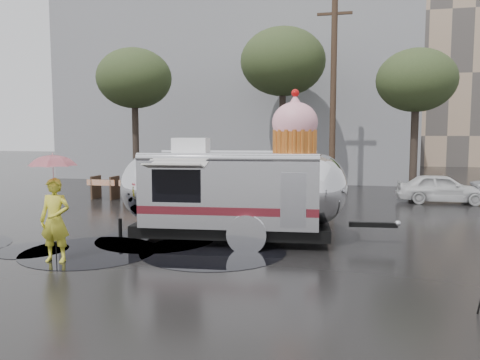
# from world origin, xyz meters

# --- Properties ---
(ground) EXTENTS (120.00, 120.00, 0.00)m
(ground) POSITION_xyz_m (0.00, 0.00, 0.00)
(ground) COLOR black
(ground) RESTS_ON ground
(puddles) EXTENTS (9.88, 5.35, 0.01)m
(puddles) POSITION_xyz_m (-2.88, 1.86, 0.01)
(puddles) COLOR black
(puddles) RESTS_ON ground
(grey_building) EXTENTS (22.00, 12.00, 13.00)m
(grey_building) POSITION_xyz_m (-4.00, 24.00, 6.50)
(grey_building) COLOR gray
(grey_building) RESTS_ON ground
(utility_pole) EXTENTS (1.60, 0.28, 9.00)m
(utility_pole) POSITION_xyz_m (2.50, 14.00, 4.62)
(utility_pole) COLOR #473323
(utility_pole) RESTS_ON ground
(tree_left) EXTENTS (3.64, 3.64, 6.95)m
(tree_left) POSITION_xyz_m (-7.00, 13.00, 5.48)
(tree_left) COLOR #382D26
(tree_left) RESTS_ON ground
(tree_mid) EXTENTS (4.20, 4.20, 8.03)m
(tree_mid) POSITION_xyz_m (0.00, 15.00, 6.34)
(tree_mid) COLOR #382D26
(tree_mid) RESTS_ON ground
(tree_right) EXTENTS (3.36, 3.36, 6.42)m
(tree_right) POSITION_xyz_m (6.00, 13.00, 5.06)
(tree_right) COLOR #382D26
(tree_right) RESTS_ON ground
(barricade_row) EXTENTS (4.30, 0.80, 1.00)m
(barricade_row) POSITION_xyz_m (-5.55, 9.96, 0.52)
(barricade_row) COLOR #473323
(barricade_row) RESTS_ON ground
(airstream_trailer) EXTENTS (7.46, 3.27, 4.03)m
(airstream_trailer) POSITION_xyz_m (0.37, 3.49, 1.41)
(airstream_trailer) COLOR silver
(airstream_trailer) RESTS_ON ground
(person_left) EXTENTS (0.71, 0.51, 1.86)m
(person_left) POSITION_xyz_m (-3.02, 0.56, 0.93)
(person_left) COLOR yellow
(person_left) RESTS_ON ground
(umbrella_pink) EXTENTS (1.25, 1.25, 2.41)m
(umbrella_pink) POSITION_xyz_m (-3.02, 0.56, 1.98)
(umbrella_pink) COLOR pink
(umbrella_pink) RESTS_ON ground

